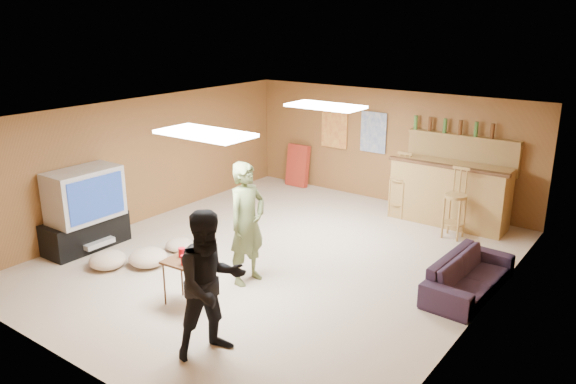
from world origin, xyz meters
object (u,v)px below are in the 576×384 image
Objects in this scene: person_black at (211,284)px; person_olive at (247,223)px; bar_counter at (449,194)px; sofa at (469,275)px; tv_body at (84,195)px; tray_table at (184,283)px.

person_olive is at bearing 51.01° from person_black.
sofa is (1.20, -2.38, -0.30)m from bar_counter.
sofa is at bearing 21.19° from tv_body.
person_black is 3.56m from sofa.
person_olive reaches higher than sofa.
tv_body is 3.70m from person_black.
person_black is at bearing -28.86° from tray_table.
tv_body reaches higher than tray_table.
tv_body is at bearing 113.79° from sofa.
bar_counter is at bearing -15.06° from person_olive.
bar_counter is (4.15, 4.45, -0.35)m from tv_body.
person_olive is 2.81× the size of tray_table.
tray_table is (2.54, -0.38, -0.60)m from tv_body.
person_olive is at bearing -109.89° from bar_counter.
sofa is 3.73m from tray_table.
tv_body is 0.65× the size of person_olive.
sofa is at bearing -55.69° from person_olive.
person_black reaches higher than bar_counter.
person_black is at bearing -96.11° from bar_counter.
person_olive reaches higher than tv_body.
person_black is (3.57, -0.95, -0.08)m from tv_body.
person_black is 1.29m from tray_table.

